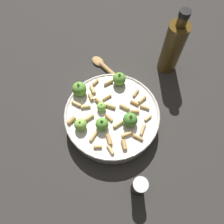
{
  "coord_description": "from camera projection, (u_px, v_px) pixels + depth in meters",
  "views": [
    {
      "loc": [
        0.25,
        -0.12,
        0.64
      ],
      "look_at": [
        0.0,
        0.0,
        0.07
      ],
      "focal_mm": 34.14,
      "sensor_mm": 36.0,
      "label": 1
    }
  ],
  "objects": [
    {
      "name": "ground_plane",
      "position": [
        112.0,
        121.0,
        0.7
      ],
      "size": [
        2.4,
        2.4,
        0.0
      ],
      "primitive_type": "plane",
      "color": "#2D2B28"
    },
    {
      "name": "cooking_pan",
      "position": [
        111.0,
        116.0,
        0.66
      ],
      "size": [
        0.29,
        0.29,
        0.11
      ],
      "color": "beige",
      "rests_on": "ground"
    },
    {
      "name": "pepper_shaker",
      "position": [
        139.0,
        186.0,
        0.56
      ],
      "size": [
        0.04,
        0.04,
        0.09
      ],
      "color": "black",
      "rests_on": "ground"
    },
    {
      "name": "olive_oil_bottle",
      "position": [
        173.0,
        47.0,
        0.7
      ],
      "size": [
        0.07,
        0.07,
        0.24
      ],
      "color": "#4C3814",
      "rests_on": "ground"
    },
    {
      "name": "wooden_spoon",
      "position": [
        111.0,
        72.0,
        0.77
      ],
      "size": [
        0.22,
        0.09,
        0.02
      ],
      "color": "#B2844C",
      "rests_on": "ground"
    }
  ]
}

